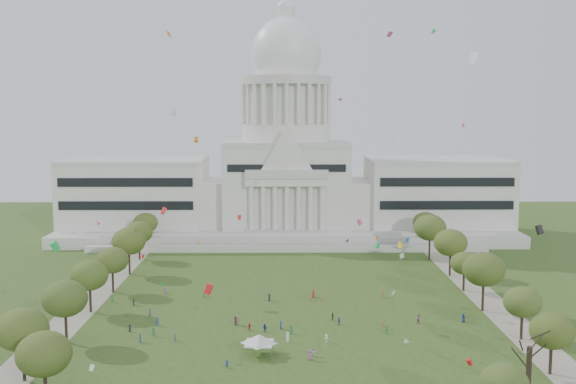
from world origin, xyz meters
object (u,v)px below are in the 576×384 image
Objects in this scene: big_bare_tree at (530,343)px; person_0 at (463,318)px; capitol at (286,174)px; event_tent at (259,339)px.

big_bare_tree is 6.85× the size of person_0.
event_tent is (-5.90, -123.36, -19.19)m from capitol.
event_tent is at bearing -110.59° from person_0.
person_0 is at bearing -70.21° from capitol.
capitol is 85.62× the size of person_0.
big_bare_tree is 37.98m from person_0.
person_0 is (-0.44, 37.18, -7.74)m from big_bare_tree.
capitol is 12.50× the size of big_bare_tree.
big_bare_tree is (38.00, -141.59, -13.62)m from capitol.
capitol reaches higher than person_0.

